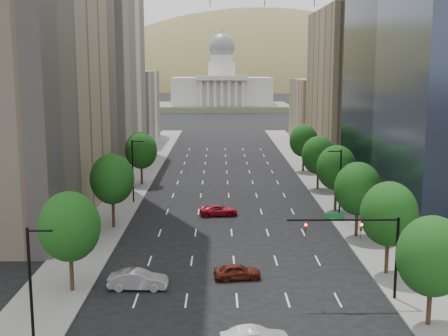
{
  "coord_description": "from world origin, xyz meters",
  "views": [
    {
      "loc": [
        -1.48,
        -15.54,
        18.9
      ],
      "look_at": [
        -0.9,
        47.76,
        8.0
      ],
      "focal_mm": 46.93,
      "sensor_mm": 36.0,
      "label": 1
    }
  ],
  "objects_px": {
    "car_red_far": "(219,210)",
    "car_silver": "(138,280)",
    "capitol": "(222,91)",
    "traffic_signal": "(367,239)",
    "car_maroon": "(237,271)"
  },
  "relations": [
    {
      "from": "capitol",
      "to": "car_red_far",
      "type": "xyz_separation_m",
      "value": [
        -1.5,
        -191.68,
        -7.89
      ]
    },
    {
      "from": "capitol",
      "to": "car_maroon",
      "type": "xyz_separation_m",
      "value": [
        0.18,
        -214.8,
        -7.85
      ]
    },
    {
      "from": "traffic_signal",
      "to": "car_maroon",
      "type": "bearing_deg",
      "value": 154.63
    },
    {
      "from": "traffic_signal",
      "to": "car_red_far",
      "type": "bearing_deg",
      "value": 113.23
    },
    {
      "from": "car_maroon",
      "to": "car_silver",
      "type": "height_order",
      "value": "car_silver"
    },
    {
      "from": "car_silver",
      "to": "car_red_far",
      "type": "bearing_deg",
      "value": -13.92
    },
    {
      "from": "car_red_far",
      "to": "capitol",
      "type": "bearing_deg",
      "value": -5.55
    },
    {
      "from": "traffic_signal",
      "to": "car_silver",
      "type": "bearing_deg",
      "value": 172.24
    },
    {
      "from": "capitol",
      "to": "car_silver",
      "type": "bearing_deg",
      "value": -92.23
    },
    {
      "from": "car_silver",
      "to": "car_red_far",
      "type": "height_order",
      "value": "car_silver"
    },
    {
      "from": "traffic_signal",
      "to": "capitol",
      "type": "height_order",
      "value": "capitol"
    },
    {
      "from": "car_red_far",
      "to": "car_silver",
      "type": "bearing_deg",
      "value": 159.61
    },
    {
      "from": "car_maroon",
      "to": "car_red_far",
      "type": "bearing_deg",
      "value": -3.45
    },
    {
      "from": "capitol",
      "to": "car_silver",
      "type": "distance_m",
      "value": 217.43
    },
    {
      "from": "car_maroon",
      "to": "car_silver",
      "type": "distance_m",
      "value": 8.94
    }
  ]
}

